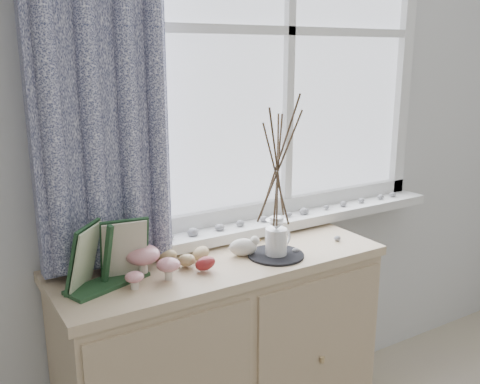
{
  "coord_description": "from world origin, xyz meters",
  "views": [
    {
      "loc": [
        -1.03,
        0.19,
        1.56
      ],
      "look_at": [
        -0.1,
        1.7,
        1.1
      ],
      "focal_mm": 40.0,
      "sensor_mm": 36.0,
      "label": 1
    }
  ],
  "objects_px": {
    "botanical_book": "(109,256)",
    "twig_pitcher": "(278,164)",
    "sideboard": "(223,363)",
    "toadstool_cluster": "(147,260)"
  },
  "relations": [
    {
      "from": "botanical_book",
      "to": "toadstool_cluster",
      "type": "xyz_separation_m",
      "value": [
        0.13,
        0.01,
        -0.05
      ]
    },
    {
      "from": "sideboard",
      "to": "twig_pitcher",
      "type": "bearing_deg",
      "value": -24.53
    },
    {
      "from": "botanical_book",
      "to": "toadstool_cluster",
      "type": "distance_m",
      "value": 0.14
    },
    {
      "from": "sideboard",
      "to": "toadstool_cluster",
      "type": "bearing_deg",
      "value": -175.47
    },
    {
      "from": "sideboard",
      "to": "twig_pitcher",
      "type": "height_order",
      "value": "twig_pitcher"
    },
    {
      "from": "botanical_book",
      "to": "twig_pitcher",
      "type": "xyz_separation_m",
      "value": [
        0.6,
        -0.05,
        0.23
      ]
    },
    {
      "from": "sideboard",
      "to": "botanical_book",
      "type": "distance_m",
      "value": 0.68
    },
    {
      "from": "botanical_book",
      "to": "twig_pitcher",
      "type": "height_order",
      "value": "twig_pitcher"
    },
    {
      "from": "sideboard",
      "to": "toadstool_cluster",
      "type": "relative_size",
      "value": 6.35
    },
    {
      "from": "botanical_book",
      "to": "sideboard",
      "type": "bearing_deg",
      "value": -14.24
    }
  ]
}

